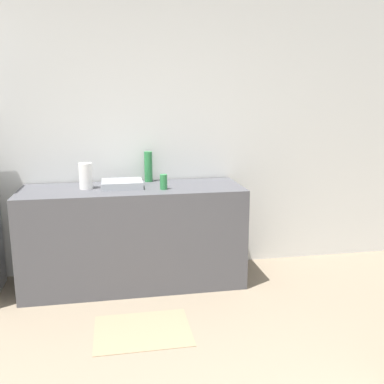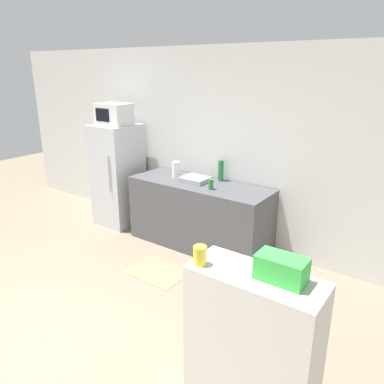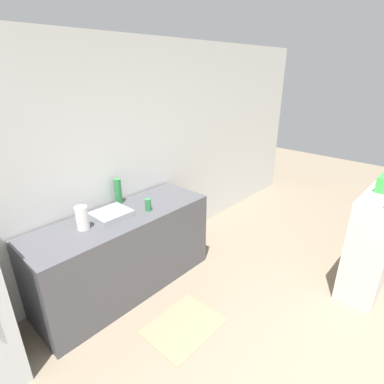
{
  "view_description": "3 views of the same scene",
  "coord_description": "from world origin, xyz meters",
  "px_view_note": "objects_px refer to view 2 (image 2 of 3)",
  "views": [
    {
      "loc": [
        -0.12,
        -1.04,
        1.64
      ],
      "look_at": [
        0.44,
        1.99,
        0.98
      ],
      "focal_mm": 40.0,
      "sensor_mm": 36.0,
      "label": 1
    },
    {
      "loc": [
        2.68,
        -1.17,
        2.33
      ],
      "look_at": [
        0.39,
        2.01,
        1.02
      ],
      "focal_mm": 35.0,
      "sensor_mm": 36.0,
      "label": 2
    },
    {
      "loc": [
        -1.49,
        0.29,
        2.28
      ],
      "look_at": [
        0.33,
        1.96,
        1.25
      ],
      "focal_mm": 28.0,
      "sensor_mm": 36.0,
      "label": 3
    }
  ],
  "objects_px": {
    "refrigerator": "(118,175)",
    "paper_towel_roll": "(176,170)",
    "basket": "(281,269)",
    "jar": "(200,255)",
    "bottle_short": "(211,184)",
    "microwave": "(114,114)",
    "bottle_tall": "(221,170)"
  },
  "relations": [
    {
      "from": "bottle_short",
      "to": "basket",
      "type": "xyz_separation_m",
      "value": [
        1.67,
        -1.81,
        0.23
      ]
    },
    {
      "from": "microwave",
      "to": "paper_towel_roll",
      "type": "bearing_deg",
      "value": 3.7
    },
    {
      "from": "refrigerator",
      "to": "bottle_tall",
      "type": "distance_m",
      "value": 1.69
    },
    {
      "from": "basket",
      "to": "jar",
      "type": "relative_size",
      "value": 2.31
    },
    {
      "from": "basket",
      "to": "bottle_tall",
      "type": "bearing_deg",
      "value": 128.94
    },
    {
      "from": "bottle_tall",
      "to": "paper_towel_roll",
      "type": "relative_size",
      "value": 1.26
    },
    {
      "from": "refrigerator",
      "to": "paper_towel_roll",
      "type": "distance_m",
      "value": 1.11
    },
    {
      "from": "jar",
      "to": "paper_towel_roll",
      "type": "xyz_separation_m",
      "value": [
        -1.83,
        2.08,
        -0.17
      ]
    },
    {
      "from": "basket",
      "to": "jar",
      "type": "height_order",
      "value": "basket"
    },
    {
      "from": "bottle_tall",
      "to": "bottle_short",
      "type": "xyz_separation_m",
      "value": [
        0.1,
        -0.38,
        -0.08
      ]
    },
    {
      "from": "paper_towel_roll",
      "to": "microwave",
      "type": "bearing_deg",
      "value": -176.3
    },
    {
      "from": "basket",
      "to": "paper_towel_roll",
      "type": "bearing_deg",
      "value": 140.06
    },
    {
      "from": "refrigerator",
      "to": "paper_towel_roll",
      "type": "height_order",
      "value": "refrigerator"
    },
    {
      "from": "refrigerator",
      "to": "paper_towel_roll",
      "type": "xyz_separation_m",
      "value": [
        1.08,
        0.07,
        0.24
      ]
    },
    {
      "from": "bottle_short",
      "to": "jar",
      "type": "height_order",
      "value": "jar"
    },
    {
      "from": "basket",
      "to": "jar",
      "type": "xyz_separation_m",
      "value": [
        -0.5,
        -0.13,
        -0.01
      ]
    },
    {
      "from": "basket",
      "to": "paper_towel_roll",
      "type": "height_order",
      "value": "basket"
    },
    {
      "from": "basket",
      "to": "paper_towel_roll",
      "type": "xyz_separation_m",
      "value": [
        -2.33,
        1.95,
        -0.18
      ]
    },
    {
      "from": "bottle_tall",
      "to": "jar",
      "type": "distance_m",
      "value": 2.64
    },
    {
      "from": "microwave",
      "to": "refrigerator",
      "type": "bearing_deg",
      "value": 70.27
    },
    {
      "from": "bottle_short",
      "to": "basket",
      "type": "distance_m",
      "value": 2.47
    },
    {
      "from": "bottle_tall",
      "to": "jar",
      "type": "height_order",
      "value": "jar"
    },
    {
      "from": "microwave",
      "to": "basket",
      "type": "xyz_separation_m",
      "value": [
        3.41,
        -1.88,
        -0.5
      ]
    },
    {
      "from": "refrigerator",
      "to": "bottle_short",
      "type": "distance_m",
      "value": 1.75
    },
    {
      "from": "refrigerator",
      "to": "microwave",
      "type": "xyz_separation_m",
      "value": [
        -0.0,
        -0.0,
        0.92
      ]
    },
    {
      "from": "bottle_tall",
      "to": "jar",
      "type": "xyz_separation_m",
      "value": [
        1.27,
        -2.32,
        0.14
      ]
    },
    {
      "from": "microwave",
      "to": "basket",
      "type": "bearing_deg",
      "value": -28.87
    },
    {
      "from": "jar",
      "to": "refrigerator",
      "type": "bearing_deg",
      "value": 145.38
    },
    {
      "from": "bottle_short",
      "to": "jar",
      "type": "distance_m",
      "value": 2.27
    },
    {
      "from": "refrigerator",
      "to": "paper_towel_roll",
      "type": "bearing_deg",
      "value": 3.64
    },
    {
      "from": "bottle_tall",
      "to": "bottle_short",
      "type": "height_order",
      "value": "bottle_tall"
    },
    {
      "from": "bottle_tall",
      "to": "refrigerator",
      "type": "bearing_deg",
      "value": -169.39
    }
  ]
}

